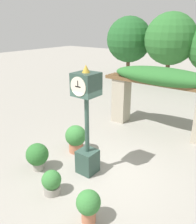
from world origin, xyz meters
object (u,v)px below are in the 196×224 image
(potted_plant_near_left, at_px, (37,155))
(potted_plant_far_right, at_px, (76,138))
(potted_plant_far_left, at_px, (88,205))
(potted_plant_near_right, at_px, (52,182))
(pedestal_clock, at_px, (87,121))

(potted_plant_near_left, distance_m, potted_plant_far_right, 1.49)
(potted_plant_far_left, height_order, potted_plant_far_right, potted_plant_far_right)
(potted_plant_far_left, bearing_deg, potted_plant_near_left, 165.73)
(potted_plant_near_right, xyz_separation_m, potted_plant_far_right, (-0.94, 1.95, 0.19))
(potted_plant_near_right, relative_size, potted_plant_far_left, 0.83)
(potted_plant_near_right, bearing_deg, pedestal_clock, 84.59)
(potted_plant_near_left, bearing_deg, potted_plant_far_right, 83.10)
(potted_plant_far_left, xyz_separation_m, potted_plant_far_right, (-2.28, 2.10, 0.06))
(potted_plant_near_right, distance_m, potted_plant_far_left, 1.35)
(pedestal_clock, distance_m, potted_plant_near_right, 1.83)
(pedestal_clock, bearing_deg, potted_plant_near_left, -146.96)
(pedestal_clock, xyz_separation_m, potted_plant_near_right, (-0.12, -1.28, -1.29))
(potted_plant_near_left, relative_size, potted_plant_far_right, 0.89)
(potted_plant_near_left, bearing_deg, potted_plant_near_right, -22.88)
(potted_plant_near_left, xyz_separation_m, potted_plant_far_right, (0.18, 1.47, 0.04))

